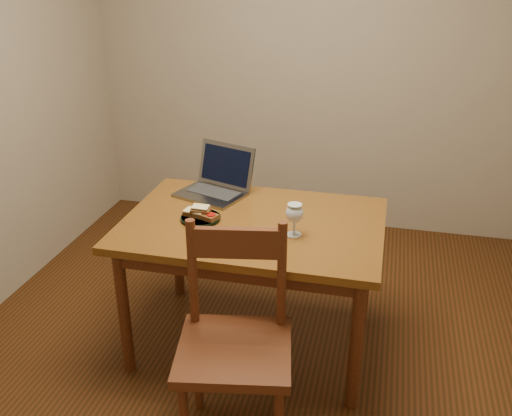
% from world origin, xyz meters
% --- Properties ---
extents(floor, '(3.20, 3.20, 0.02)m').
position_xyz_m(floor, '(0.00, 0.00, -0.01)').
color(floor, black).
rests_on(floor, ground).
extents(back_wall, '(3.20, 0.02, 2.60)m').
position_xyz_m(back_wall, '(0.00, 1.61, 1.30)').
color(back_wall, gray).
rests_on(back_wall, floor).
extents(front_wall, '(3.20, 0.02, 2.60)m').
position_xyz_m(front_wall, '(0.00, -1.61, 1.30)').
color(front_wall, gray).
rests_on(front_wall, floor).
extents(table, '(1.30, 0.90, 0.74)m').
position_xyz_m(table, '(-0.00, -0.04, 0.65)').
color(table, '#4A280C').
rests_on(table, floor).
extents(chair, '(0.54, 0.52, 0.50)m').
position_xyz_m(chair, '(0.08, -0.70, 0.54)').
color(chair, '#3B1B0C').
rests_on(chair, floor).
extents(plate, '(0.20, 0.20, 0.02)m').
position_xyz_m(plate, '(-0.26, -0.09, 0.75)').
color(plate, black).
rests_on(plate, table).
extents(sandwich_cheese, '(0.12, 0.09, 0.03)m').
position_xyz_m(sandwich_cheese, '(-0.30, -0.08, 0.77)').
color(sandwich_cheese, '#381E0C').
rests_on(sandwich_cheese, plate).
extents(sandwich_tomato, '(0.13, 0.10, 0.03)m').
position_xyz_m(sandwich_tomato, '(-0.23, -0.10, 0.77)').
color(sandwich_tomato, '#381E0C').
rests_on(sandwich_tomato, plate).
extents(sandwich_top, '(0.10, 0.06, 0.03)m').
position_xyz_m(sandwich_top, '(-0.26, -0.08, 0.80)').
color(sandwich_top, '#381E0C').
rests_on(sandwich_top, plate).
extents(milk_glass, '(0.09, 0.09, 0.16)m').
position_xyz_m(milk_glass, '(0.22, -0.14, 0.82)').
color(milk_glass, white).
rests_on(milk_glass, table).
extents(laptop, '(0.44, 0.42, 0.26)m').
position_xyz_m(laptop, '(-0.29, 0.29, 0.81)').
color(laptop, slate).
rests_on(laptop, table).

